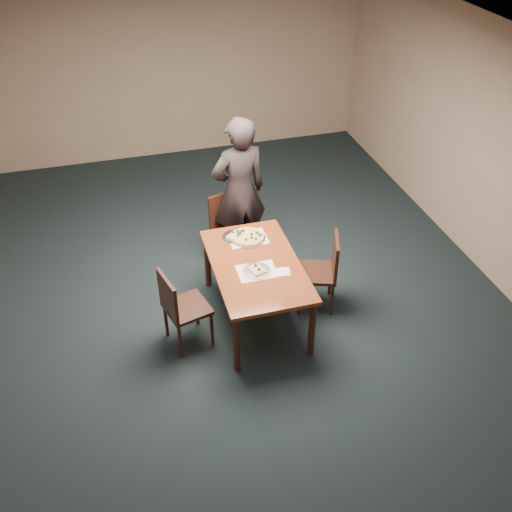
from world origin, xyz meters
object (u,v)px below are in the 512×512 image
object	(u,v)px
diner	(239,192)
pizza_pan	(248,236)
chair_right	(324,268)
slice_plate_near	(257,270)
dining_table	(256,271)
chair_far	(229,225)
slice_plate_far	(235,236)
chair_left	(180,306)

from	to	relation	value
diner	pizza_pan	distance (m)	0.73
chair_right	slice_plate_near	xyz separation A→B (m)	(-0.80, -0.14, 0.25)
chair_right	slice_plate_near	bearing A→B (deg)	-60.88
diner	dining_table	bearing A→B (deg)	76.09
pizza_pan	slice_plate_near	size ratio (longest dim) A/B	1.39
pizza_pan	chair_far	bearing A→B (deg)	94.99
diner	pizza_pan	xyz separation A→B (m)	(-0.09, -0.70, -0.16)
chair_far	slice_plate_far	world-z (taller)	chair_far
pizza_pan	slice_plate_near	distance (m)	0.60
slice_plate_near	slice_plate_far	world-z (taller)	slice_plate_near
dining_table	slice_plate_far	world-z (taller)	slice_plate_far
chair_right	slice_plate_near	size ratio (longest dim) A/B	3.25
diner	slice_plate_far	distance (m)	0.70
chair_right	slice_plate_far	world-z (taller)	chair_right
chair_far	slice_plate_far	bearing A→B (deg)	-114.75
chair_far	slice_plate_far	distance (m)	0.65
dining_table	chair_right	xyz separation A→B (m)	(0.78, 0.02, -0.14)
pizza_pan	slice_plate_near	bearing A→B (deg)	-95.91
dining_table	pizza_pan	distance (m)	0.49
slice_plate_far	pizza_pan	bearing A→B (deg)	-24.64
chair_far	slice_plate_near	bearing A→B (deg)	-107.97
chair_left	diner	world-z (taller)	diner
chair_right	diner	size ratio (longest dim) A/B	0.49
chair_left	slice_plate_near	distance (m)	0.86
diner	chair_right	bearing A→B (deg)	111.51
chair_right	slice_plate_far	bearing A→B (deg)	-101.33
chair_left	slice_plate_far	world-z (taller)	chair_left
dining_table	diner	bearing A→B (deg)	84.05
dining_table	chair_far	bearing A→B (deg)	91.04
chair_left	pizza_pan	distance (m)	1.12
chair_right	diner	world-z (taller)	diner
chair_far	slice_plate_near	size ratio (longest dim) A/B	3.25
slice_plate_near	slice_plate_far	bearing A→B (deg)	95.92
chair_far	pizza_pan	size ratio (longest dim) A/B	2.34
chair_right	pizza_pan	world-z (taller)	chair_right
chair_left	pizza_pan	world-z (taller)	chair_left
pizza_pan	chair_right	bearing A→B (deg)	-31.55
chair_far	slice_plate_far	size ratio (longest dim) A/B	3.25
chair_far	chair_right	world-z (taller)	same
chair_far	chair_right	size ratio (longest dim) A/B	1.00
chair_left	pizza_pan	bearing A→B (deg)	-69.05
slice_plate_near	pizza_pan	bearing A→B (deg)	84.09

